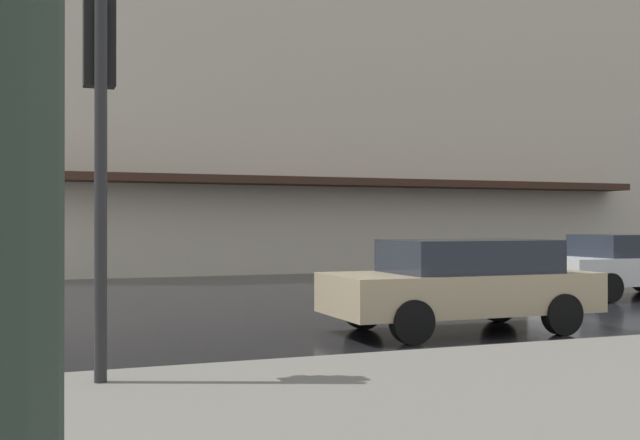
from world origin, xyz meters
name	(u,v)px	position (x,y,z in m)	size (l,w,h in m)	color
haussmann_block_corner	(275,56)	(21.88, -14.41, 9.22)	(19.96, 29.97, 18.84)	beige
traffic_signal_post	(100,105)	(-3.51, -4.68, 2.81)	(0.44, 0.30, 3.70)	#232326
car_champagne	(462,282)	(-1.00, -10.25, 0.76)	(1.85, 4.10, 1.41)	tan
car_white	(629,263)	(2.50, -16.71, 0.76)	(1.85, 4.10, 1.41)	silver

